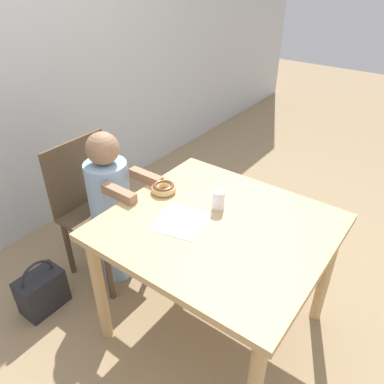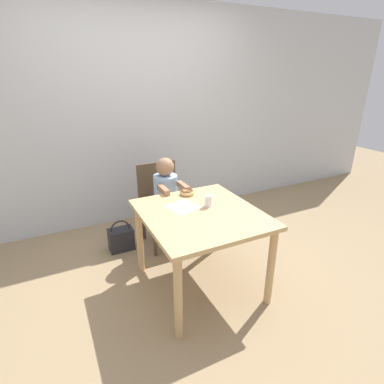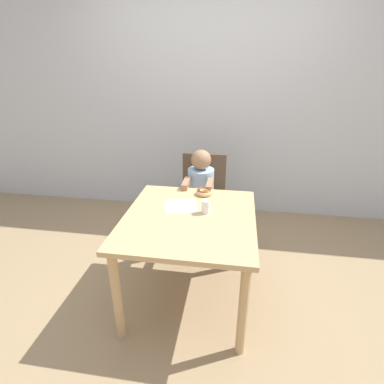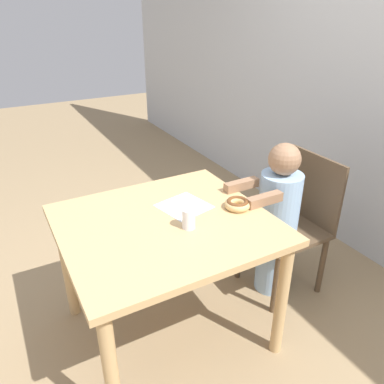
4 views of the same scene
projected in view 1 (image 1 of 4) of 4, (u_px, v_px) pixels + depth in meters
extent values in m
plane|color=#997F5B|center=(214.00, 325.00, 2.10)|extent=(12.00, 12.00, 0.00)
cube|color=tan|center=(218.00, 227.00, 1.73)|extent=(0.91, 0.99, 0.03)
cylinder|color=tan|center=(326.00, 273.00, 1.97)|extent=(0.06, 0.06, 0.68)
cylinder|color=tan|center=(100.00, 291.00, 1.87)|extent=(0.06, 0.06, 0.68)
cylinder|color=tan|center=(193.00, 216.00, 2.40)|extent=(0.06, 0.06, 0.68)
cube|color=brown|center=(106.00, 216.00, 2.26)|extent=(0.43, 0.43, 0.03)
cube|color=brown|center=(78.00, 173.00, 2.24)|extent=(0.43, 0.02, 0.43)
cylinder|color=brown|center=(109.00, 273.00, 2.16)|extent=(0.04, 0.04, 0.41)
cylinder|color=brown|center=(151.00, 240.00, 2.41)|extent=(0.04, 0.04, 0.41)
cylinder|color=brown|center=(68.00, 247.00, 2.34)|extent=(0.04, 0.04, 0.41)
cylinder|color=brown|center=(112.00, 219.00, 2.59)|extent=(0.04, 0.04, 0.41)
cylinder|color=#99BCE0|center=(116.00, 245.00, 2.34)|extent=(0.20, 0.20, 0.43)
cylinder|color=#99BCE0|center=(109.00, 192.00, 2.13)|extent=(0.24, 0.24, 0.37)
sphere|color=#997051|center=(102.00, 148.00, 1.98)|extent=(0.18, 0.18, 0.18)
cube|color=#997051|center=(119.00, 193.00, 1.89)|extent=(0.05, 0.21, 0.05)
cube|color=#997051|center=(146.00, 177.00, 2.03)|extent=(0.05, 0.21, 0.05)
torus|color=#DBB270|center=(164.00, 189.00, 1.93)|extent=(0.13, 0.13, 0.04)
torus|color=brown|center=(163.00, 186.00, 1.93)|extent=(0.11, 0.11, 0.02)
cube|color=white|center=(181.00, 222.00, 1.73)|extent=(0.27, 0.27, 0.00)
cube|color=#232328|center=(42.00, 292.00, 2.15)|extent=(0.25, 0.16, 0.24)
torus|color=#232328|center=(38.00, 277.00, 2.09)|extent=(0.21, 0.02, 0.21)
cylinder|color=white|center=(218.00, 200.00, 1.80)|extent=(0.06, 0.06, 0.10)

